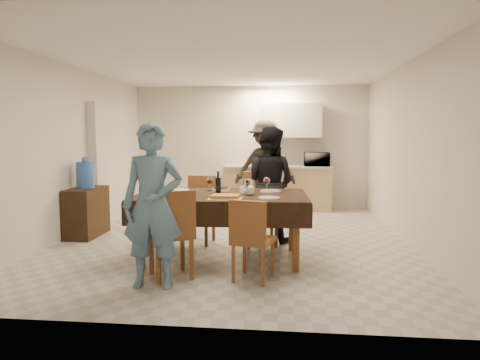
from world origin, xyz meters
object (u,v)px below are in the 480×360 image
(console, at_px, (87,212))
(person_near, at_px, (153,206))
(person_far, at_px, (269,184))
(person_kitchen, at_px, (265,167))
(savoury_tart, at_px, (225,197))
(wine_bottle, at_px, (218,182))
(microwave, at_px, (317,159))
(dining_table, at_px, (222,197))
(water_pitcher, at_px, (249,187))
(water_jug, at_px, (85,175))

(console, bearing_deg, person_near, -50.46)
(person_far, bearing_deg, person_near, 83.89)
(console, relative_size, person_kitchen, 0.44)
(person_far, bearing_deg, console, 22.56)
(person_near, bearing_deg, savoury_tart, 42.28)
(wine_bottle, xyz_separation_m, savoury_tart, (0.15, -0.43, -0.12))
(person_near, bearing_deg, microwave, 63.77)
(person_kitchen, bearing_deg, microwave, 23.21)
(microwave, height_order, person_far, person_far)
(dining_table, xyz_separation_m, water_pitcher, (0.35, -0.05, 0.13))
(savoury_tart, relative_size, person_far, 0.22)
(dining_table, distance_m, water_pitcher, 0.38)
(person_kitchen, bearing_deg, dining_table, -96.90)
(console, xyz_separation_m, microwave, (3.69, 2.74, 0.68))
(water_jug, bearing_deg, console, 0.00)
(dining_table, relative_size, water_jug, 5.34)
(dining_table, distance_m, savoury_tart, 0.40)
(dining_table, height_order, savoury_tart, savoury_tart)
(water_pitcher, xyz_separation_m, microwave, (1.10, 3.79, 0.14))
(water_jug, bearing_deg, microwave, 36.62)
(water_jug, relative_size, savoury_tart, 1.08)
(console, distance_m, person_kitchen, 3.54)
(dining_table, xyz_separation_m, person_kitchen, (0.40, 3.29, 0.14))
(savoury_tart, xyz_separation_m, person_kitchen, (0.30, 3.67, 0.08))
(console, distance_m, savoury_tart, 2.76)
(dining_table, distance_m, person_near, 1.19)
(console, relative_size, person_far, 0.48)
(console, xyz_separation_m, water_pitcher, (2.59, -1.05, 0.54))
(console, bearing_deg, person_far, 1.03)
(console, xyz_separation_m, person_near, (1.69, -2.05, 0.47))
(person_near, bearing_deg, dining_table, 58.76)
(savoury_tart, height_order, person_near, person_near)
(microwave, bearing_deg, person_kitchen, 23.21)
(savoury_tart, bearing_deg, person_near, -134.13)
(wine_bottle, height_order, microwave, microwave)
(water_pitcher, xyz_separation_m, savoury_tart, (-0.25, -0.33, -0.07))
(dining_table, bearing_deg, console, 153.94)
(water_pitcher, relative_size, person_near, 0.11)
(console, relative_size, microwave, 1.57)
(wine_bottle, relative_size, microwave, 0.55)
(water_jug, bearing_deg, wine_bottle, -23.43)
(person_far, distance_m, person_kitchen, 2.25)
(savoury_tart, bearing_deg, console, 149.50)
(savoury_tart, relative_size, microwave, 0.72)
(microwave, bearing_deg, dining_table, 68.84)
(console, xyz_separation_m, person_kitchen, (2.64, 2.29, 0.55))
(person_far, bearing_deg, wine_bottle, 80.57)
(dining_table, bearing_deg, person_near, -119.67)
(dining_table, xyz_separation_m, wine_bottle, (-0.05, 0.05, 0.18))
(wine_bottle, relative_size, person_near, 0.17)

